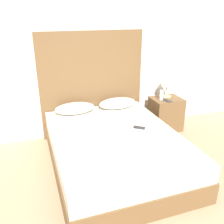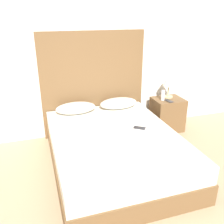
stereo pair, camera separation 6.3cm
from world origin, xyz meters
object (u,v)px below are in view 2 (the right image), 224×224
object	(u,v)px
bed	(114,150)
table_lamp	(169,81)
nightstand	(167,114)
phone_on_bed	(139,128)
phone_on_nightstand	(169,101)

from	to	relation	value
bed	table_lamp	bearing A→B (deg)	34.45
bed	nightstand	distance (m)	1.39
bed	phone_on_bed	xyz separation A→B (m)	(0.36, 0.05, 0.24)
phone_on_nightstand	bed	bearing A→B (deg)	-150.03
bed	phone_on_nightstand	xyz separation A→B (m)	(1.12, 0.64, 0.32)
bed	phone_on_nightstand	bearing A→B (deg)	29.97
phone_on_nightstand	phone_on_bed	bearing A→B (deg)	-141.91
phone_on_bed	phone_on_nightstand	size ratio (longest dim) A/B	1.01
phone_on_bed	nightstand	size ratio (longest dim) A/B	0.30
nightstand	phone_on_bed	bearing A→B (deg)	-139.44
nightstand	table_lamp	bearing A→B (deg)	69.04
bed	phone_on_bed	distance (m)	0.43
nightstand	phone_on_nightstand	distance (m)	0.30
table_lamp	phone_on_nightstand	size ratio (longest dim) A/B	2.40
phone_on_bed	phone_on_nightstand	bearing A→B (deg)	38.09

